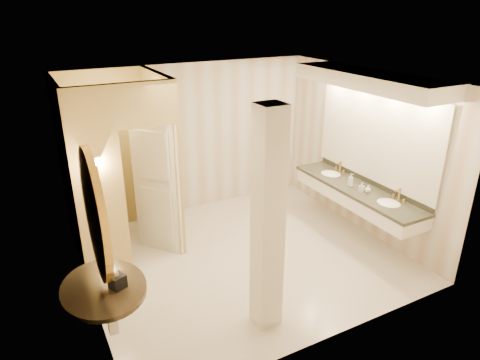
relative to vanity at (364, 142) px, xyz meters
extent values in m
plane|color=beige|center=(-1.98, 0.26, -1.63)|extent=(4.50, 4.50, 0.00)
plane|color=white|center=(-1.98, 0.26, 1.07)|extent=(4.50, 4.50, 0.00)
cube|color=beige|center=(-1.98, 2.26, -0.28)|extent=(4.50, 0.02, 2.70)
cube|color=beige|center=(-1.98, -1.74, -0.28)|extent=(4.50, 0.02, 2.70)
cube|color=beige|center=(-4.23, 0.26, -0.28)|extent=(0.02, 4.00, 2.70)
cube|color=beige|center=(0.27, 0.26, -0.28)|extent=(0.02, 4.00, 2.70)
cube|color=#E4D477|center=(-2.78, 1.51, -0.28)|extent=(0.10, 1.50, 2.70)
cube|color=#E4D477|center=(-3.90, 0.76, -0.28)|extent=(0.65, 0.10, 2.70)
cube|color=#E4D477|center=(-3.18, 0.76, 0.77)|extent=(0.80, 0.10, 0.60)
cube|color=white|center=(-3.03, 1.07, -0.58)|extent=(0.54, 0.65, 2.10)
cylinder|color=#B98D3B|center=(-3.90, 0.69, -0.08)|extent=(0.03, 0.03, 0.30)
cone|color=white|center=(-3.90, 0.69, 0.12)|extent=(0.14, 0.14, 0.14)
cube|color=white|center=(-0.03, 0.00, -0.90)|extent=(0.60, 2.48, 0.24)
cube|color=black|center=(-0.03, 0.00, -0.78)|extent=(0.64, 2.52, 0.05)
cube|color=black|center=(0.25, 0.00, -0.71)|extent=(0.03, 2.48, 0.10)
ellipsoid|color=white|center=(-0.03, -0.67, -0.80)|extent=(0.40, 0.44, 0.15)
cylinder|color=#B98D3B|center=(0.17, -0.67, -0.67)|extent=(0.03, 0.03, 0.22)
ellipsoid|color=white|center=(-0.03, 0.67, -0.80)|extent=(0.40, 0.44, 0.15)
cylinder|color=#B98D3B|center=(0.17, 0.67, -0.67)|extent=(0.03, 0.03, 0.22)
cube|color=white|center=(0.25, 0.00, 0.07)|extent=(0.03, 2.48, 1.40)
cube|color=white|center=(-0.03, 0.00, 0.96)|extent=(0.75, 2.68, 0.22)
cylinder|color=black|center=(-4.21, -0.77, -0.78)|extent=(1.09, 1.09, 0.05)
cube|color=white|center=(-4.17, -0.77, -1.08)|extent=(0.10, 0.10, 0.60)
cylinder|color=#EBB345|center=(-4.19, -0.77, 0.07)|extent=(0.07, 1.09, 1.09)
cylinder|color=white|center=(-4.15, -0.77, 0.07)|extent=(0.02, 0.87, 0.87)
cube|color=white|center=(-2.43, -1.13, -0.28)|extent=(0.29, 0.29, 2.70)
cube|color=black|center=(-4.08, -0.85, -0.68)|extent=(0.19, 0.19, 0.15)
imported|color=white|center=(-3.67, 1.62, -1.26)|extent=(0.62, 0.81, 0.73)
imported|color=beige|center=(-0.10, -0.16, -0.68)|extent=(0.08, 0.08, 0.15)
imported|color=silver|center=(-0.04, -0.24, -0.69)|extent=(0.10, 0.10, 0.12)
imported|color=#C6B28C|center=(-0.11, 0.08, -0.64)|extent=(0.11, 0.11, 0.22)
camera|label=1|loc=(-4.68, -4.72, 1.98)|focal=32.00mm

